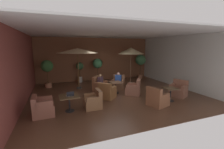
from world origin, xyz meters
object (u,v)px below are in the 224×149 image
cafe_table_front_right (116,85)px  potted_tree_left_corner (98,66)px  armchair_front_left_east (93,101)px  armchair_front_right_north (134,89)px  cafe_table_front_left (69,99)px  cafe_table_mid_center (171,92)px  patron_by_window (100,80)px  armchair_mid_center_north (179,90)px  armchair_front_right_west (107,92)px  potted_tree_mid_right (80,69)px  potted_tree_right_corner (47,68)px  armchair_front_left_north (43,108)px  armchair_mid_center_east (157,99)px  open_laptop (70,95)px  patron_blue_shirt (118,78)px  armchair_front_right_east (118,84)px  patio_umbrella_center_beige (131,51)px  patio_umbrella_tall_red (78,51)px  armchair_front_right_south (100,86)px  potted_tree_mid_left (140,61)px  iced_drink_cup (72,94)px

cafe_table_front_right → potted_tree_left_corner: 3.28m
armchair_front_left_east → armchair_front_right_north: 2.84m
armchair_front_right_north → cafe_table_front_left: bearing=-163.5°
cafe_table_front_right → cafe_table_mid_center: 3.02m
patron_by_window → armchair_mid_center_north: bearing=-32.7°
armchair_front_right_west → potted_tree_mid_right: 4.43m
potted_tree_right_corner → armchair_front_left_north: bearing=-90.7°
armchair_front_right_north → armchair_mid_center_east: 1.88m
open_laptop → patron_blue_shirt: bearing=38.1°
armchair_front_right_east → armchair_front_right_west: (-1.33, -1.61, 0.01)m
potted_tree_right_corner → patio_umbrella_center_beige: bearing=-8.8°
patio_umbrella_tall_red → potted_tree_left_corner: patio_umbrella_tall_red is taller
cafe_table_front_left → open_laptop: size_ratio=2.42×
armchair_front_left_north → potted_tree_right_corner: 4.65m
armchair_front_left_north → cafe_table_mid_center: armchair_front_left_north is taller
armchair_front_right_west → cafe_table_mid_center: 3.23m
armchair_front_left_north → potted_tree_mid_right: potted_tree_mid_right is taller
armchair_front_right_south → armchair_mid_center_east: size_ratio=1.08×
cafe_table_front_left → patron_blue_shirt: (3.32, 2.56, 0.16)m
potted_tree_mid_left → open_laptop: (-6.33, -4.95, -0.78)m
cafe_table_front_right → patio_umbrella_tall_red: (-1.88, 1.85, 1.94)m
armchair_front_left_north → open_laptop: bearing=2.1°
potted_tree_mid_right → patron_blue_shirt: (2.04, -2.74, -0.37)m
armchair_mid_center_east → patron_by_window: 3.66m
patron_blue_shirt → patron_by_window: (-1.28, -0.19, 0.02)m
armchair_front_left_north → open_laptop: size_ratio=2.52×
armchair_front_right_north → armchair_front_right_south: 2.11m
armchair_mid_center_east → patio_umbrella_center_beige: patio_umbrella_center_beige is taller
armchair_front_left_north → potted_tree_left_corner: (3.60, 4.93, 0.95)m
armchair_front_right_south → potted_tree_mid_left: (4.37, 2.53, 1.17)m
cafe_table_mid_center → open_laptop: bearing=174.3°
cafe_table_front_left → cafe_table_mid_center: size_ratio=1.19×
armchair_front_right_east → patio_umbrella_center_beige: size_ratio=0.40×
armchair_front_right_east → armchair_front_right_south: bearing=-171.5°
potted_tree_mid_left → iced_drink_cup: 8.01m
armchair_front_right_west → cafe_table_mid_center: (2.86, -1.49, 0.16)m
open_laptop → potted_tree_left_corner: bearing=62.7°
armchair_front_right_east → potted_tree_mid_right: potted_tree_mid_right is taller
armchair_front_right_south → armchair_front_right_north: bearing=-38.6°
armchair_front_right_east → armchair_front_left_east: bearing=-131.7°
armchair_mid_center_east → potted_tree_right_corner: potted_tree_right_corner is taller
armchair_front_right_east → patron_by_window: patron_by_window is taller
armchair_mid_center_east → patron_blue_shirt: patron_blue_shirt is taller
potted_tree_mid_right → patron_blue_shirt: size_ratio=2.30×
cafe_table_mid_center → patio_umbrella_center_beige: bearing=91.8°
cafe_table_mid_center → patron_by_window: bearing=134.6°
armchair_front_right_south → cafe_table_mid_center: bearing=-45.3°
cafe_table_front_right → potted_tree_mid_right: size_ratio=0.47×
potted_tree_left_corner → potted_tree_mid_right: (-1.29, 0.42, -0.22)m
armchair_front_left_east → cafe_table_mid_center: armchair_front_left_east is taller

